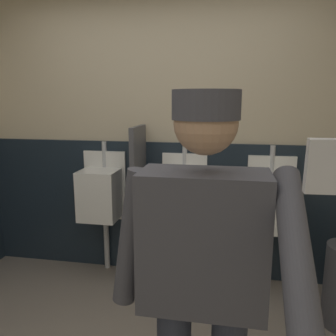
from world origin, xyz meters
TOP-DOWN VIEW (x-y plane):
  - wall_back at (0.00, 1.61)m, footprint 4.08×0.12m
  - wainscot_band_back at (0.00, 1.54)m, footprint 3.48×0.03m
  - urinal_left at (-0.57, 1.39)m, footprint 0.40×0.34m
  - urinal_middle at (0.18, 1.39)m, footprint 0.40×0.34m
  - urinal_right at (0.93, 1.39)m, footprint 0.40×0.34m
  - privacy_divider_panel at (-0.19, 1.32)m, footprint 0.04×0.40m
  - person at (0.49, -0.25)m, footprint 0.69×0.60m
  - cell_phone at (0.75, -0.75)m, footprint 0.06×0.03m

SIDE VIEW (x-z plane):
  - wainscot_band_back at x=0.00m, z-range 0.00..1.24m
  - urinal_left at x=-0.57m, z-range 0.16..1.40m
  - urinal_middle at x=0.18m, z-range 0.16..1.40m
  - urinal_right at x=0.93m, z-range 0.16..1.40m
  - privacy_divider_panel at x=-0.19m, z-range 0.50..1.40m
  - person at x=0.49m, z-range 0.16..1.81m
  - wall_back at x=0.00m, z-range 0.00..2.87m
  - cell_phone at x=0.75m, z-range 1.44..1.55m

